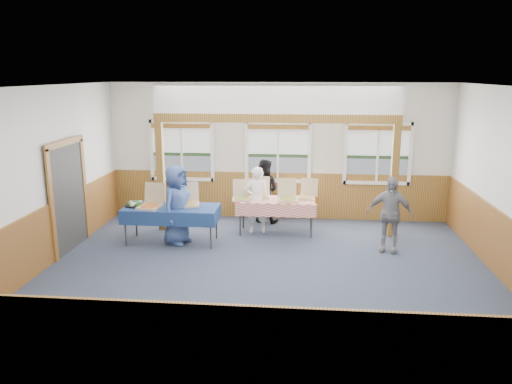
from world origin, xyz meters
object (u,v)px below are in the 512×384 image
table_left (171,209)px  woman_black (264,191)px  man_blue (177,205)px  person_grey (390,214)px  table_right (276,202)px  woman_white (257,200)px

table_left → woman_black: size_ratio=1.41×
woman_black → man_blue: 2.34m
woman_black → person_grey: 3.12m
person_grey → table_right: bearing=172.8°
table_left → man_blue: man_blue is taller
table_left → woman_white: bearing=46.4°
table_left → woman_black: woman_black is taller
man_blue → person_grey: size_ratio=1.08×
person_grey → woman_black: bearing=160.9°
table_right → man_blue: bearing=-176.4°
table_right → person_grey: bearing=-41.6°
person_grey → table_left: bearing=-166.4°
woman_white → man_blue: size_ratio=0.91×
table_left → woman_black: 2.41m
woman_white → man_blue: man_blue is taller
table_right → woman_black: size_ratio=1.24×
table_left → woman_white: (1.68, 0.77, 0.04)m
table_right → woman_white: (-0.43, -0.04, 0.04)m
table_right → woman_black: woman_black is taller
woman_white → woman_black: size_ratio=1.00×
table_left → person_grey: bearing=20.3°
table_right → woman_white: bearing=165.4°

